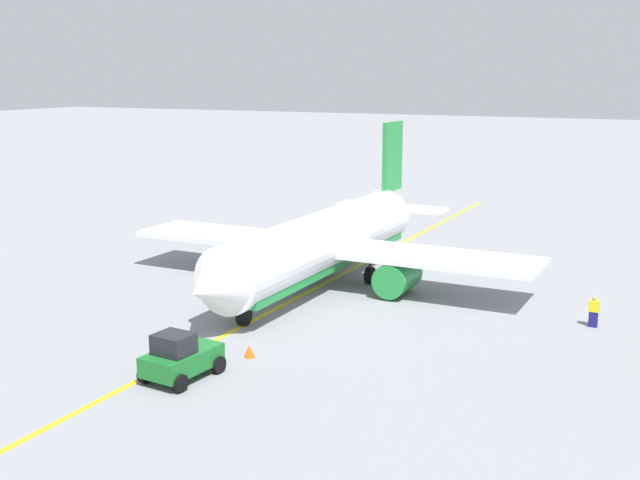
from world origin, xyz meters
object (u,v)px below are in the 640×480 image
airplane (323,243)px  safety_cone_nose (249,351)px  pushback_tug (180,357)px  refueling_worker (594,312)px

airplane → safety_cone_nose: size_ratio=47.42×
airplane → pushback_tug: airplane is taller
pushback_tug → refueling_worker: pushback_tug is taller
airplane → refueling_worker: (1.79, 16.82, -1.87)m
airplane → refueling_worker: bearing=83.9°
pushback_tug → safety_cone_nose: bearing=159.3°
pushback_tug → refueling_worker: 22.16m
airplane → pushback_tug: bearing=3.6°
refueling_worker → safety_cone_nose: (11.93, -14.35, -0.52)m
airplane → refueling_worker: size_ratio=16.72×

